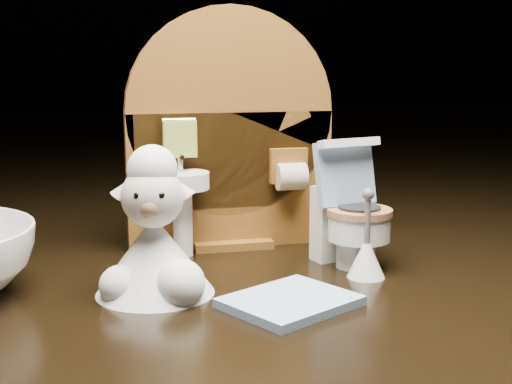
# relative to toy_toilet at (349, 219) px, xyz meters

# --- Properties ---
(backdrop_panel) EXTENTS (0.13, 0.05, 0.15)m
(backdrop_panel) POSITION_rel_toy_toilet_xyz_m (-0.06, 0.06, 0.04)
(backdrop_panel) COLOR brown
(backdrop_panel) RESTS_ON ground
(toy_toilet) EXTENTS (0.04, 0.05, 0.07)m
(toy_toilet) POSITION_rel_toy_toilet_xyz_m (0.00, 0.00, 0.00)
(toy_toilet) COLOR white
(toy_toilet) RESTS_ON ground
(bath_mat) EXTENTS (0.07, 0.07, 0.00)m
(bath_mat) POSITION_rel_toy_toilet_xyz_m (-0.05, -0.06, -0.02)
(bath_mat) COLOR #87A7CD
(bath_mat) RESTS_ON ground
(toilet_brush) EXTENTS (0.02, 0.02, 0.05)m
(toilet_brush) POSITION_rel_toy_toilet_xyz_m (0.00, -0.03, -0.01)
(toilet_brush) COLOR white
(toilet_brush) RESTS_ON ground
(plush_lamb) EXTENTS (0.06, 0.06, 0.08)m
(plush_lamb) POSITION_rel_toy_toilet_xyz_m (-0.12, -0.03, 0.00)
(plush_lamb) COLOR white
(plush_lamb) RESTS_ON ground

